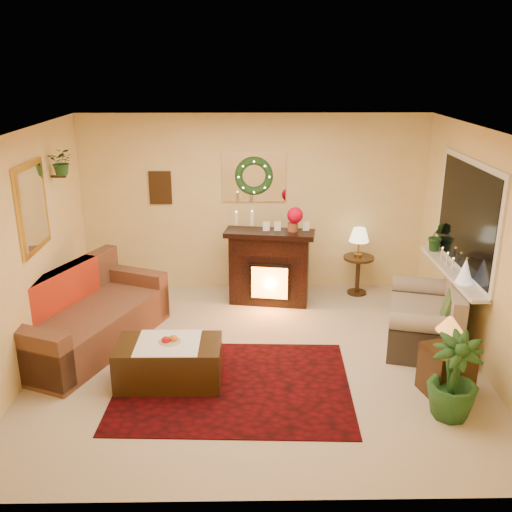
{
  "coord_description": "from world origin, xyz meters",
  "views": [
    {
      "loc": [
        -0.1,
        -5.87,
        3.3
      ],
      "look_at": [
        0.0,
        0.35,
        1.15
      ],
      "focal_mm": 40.0,
      "sensor_mm": 36.0,
      "label": 1
    }
  ],
  "objects_px": {
    "loveseat": "(425,309)",
    "side_table_round": "(358,273)",
    "coffee_table": "(169,365)",
    "end_table_square": "(446,370)",
    "fireplace": "(269,266)",
    "sofa": "(88,313)"
  },
  "relations": [
    {
      "from": "side_table_round",
      "to": "coffee_table",
      "type": "distance_m",
      "value": 3.47
    },
    {
      "from": "side_table_round",
      "to": "end_table_square",
      "type": "bearing_deg",
      "value": -81.19
    },
    {
      "from": "sofa",
      "to": "loveseat",
      "type": "relative_size",
      "value": 1.52
    },
    {
      "from": "loveseat",
      "to": "side_table_round",
      "type": "distance_m",
      "value": 1.61
    },
    {
      "from": "fireplace",
      "to": "end_table_square",
      "type": "relative_size",
      "value": 2.07
    },
    {
      "from": "fireplace",
      "to": "coffee_table",
      "type": "distance_m",
      "value": 2.43
    },
    {
      "from": "coffee_table",
      "to": "side_table_round",
      "type": "bearing_deg",
      "value": 44.97
    },
    {
      "from": "loveseat",
      "to": "coffee_table",
      "type": "relative_size",
      "value": 1.27
    },
    {
      "from": "side_table_round",
      "to": "coffee_table",
      "type": "relative_size",
      "value": 0.52
    },
    {
      "from": "fireplace",
      "to": "side_table_round",
      "type": "xyz_separation_m",
      "value": [
        1.32,
        0.31,
        -0.23
      ]
    },
    {
      "from": "end_table_square",
      "to": "coffee_table",
      "type": "distance_m",
      "value": 2.9
    },
    {
      "from": "fireplace",
      "to": "loveseat",
      "type": "relative_size",
      "value": 0.77
    },
    {
      "from": "sofa",
      "to": "fireplace",
      "type": "relative_size",
      "value": 1.96
    },
    {
      "from": "sofa",
      "to": "loveseat",
      "type": "distance_m",
      "value": 4.06
    },
    {
      "from": "fireplace",
      "to": "loveseat",
      "type": "distance_m",
      "value": 2.21
    },
    {
      "from": "fireplace",
      "to": "end_table_square",
      "type": "bearing_deg",
      "value": -44.59
    },
    {
      "from": "loveseat",
      "to": "side_table_round",
      "type": "height_order",
      "value": "loveseat"
    },
    {
      "from": "fireplace",
      "to": "end_table_square",
      "type": "height_order",
      "value": "fireplace"
    },
    {
      "from": "side_table_round",
      "to": "sofa",
      "type": "bearing_deg",
      "value": -155.89
    },
    {
      "from": "fireplace",
      "to": "end_table_square",
      "type": "distance_m",
      "value": 2.96
    },
    {
      "from": "loveseat",
      "to": "end_table_square",
      "type": "distance_m",
      "value": 1.2
    },
    {
      "from": "side_table_round",
      "to": "end_table_square",
      "type": "xyz_separation_m",
      "value": [
        0.42,
        -2.69,
        -0.05
      ]
    }
  ]
}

